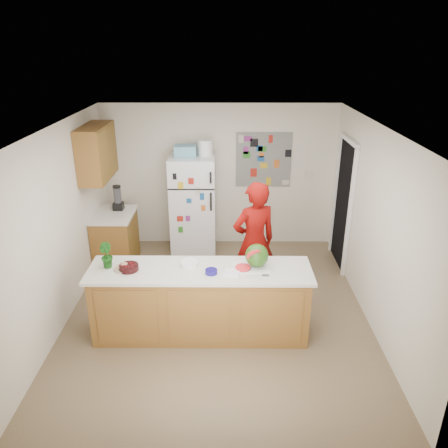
{
  "coord_description": "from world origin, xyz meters",
  "views": [
    {
      "loc": [
        0.12,
        -5.09,
        3.44
      ],
      "look_at": [
        0.08,
        0.2,
        1.21
      ],
      "focal_mm": 35.0,
      "sensor_mm": 36.0,
      "label": 1
    }
  ],
  "objects_px": {
    "person": "(254,242)",
    "watermelon": "(257,255)",
    "refrigerator": "(193,205)",
    "cherry_bowl": "(129,267)"
  },
  "relations": [
    {
      "from": "refrigerator",
      "to": "person",
      "type": "distance_m",
      "value": 1.79
    },
    {
      "from": "refrigerator",
      "to": "cherry_bowl",
      "type": "xyz_separation_m",
      "value": [
        -0.59,
        -2.41,
        0.11
      ]
    },
    {
      "from": "refrigerator",
      "to": "person",
      "type": "height_order",
      "value": "person"
    },
    {
      "from": "person",
      "to": "cherry_bowl",
      "type": "distance_m",
      "value": 1.78
    },
    {
      "from": "refrigerator",
      "to": "cherry_bowl",
      "type": "relative_size",
      "value": 7.44
    },
    {
      "from": "watermelon",
      "to": "cherry_bowl",
      "type": "distance_m",
      "value": 1.53
    },
    {
      "from": "person",
      "to": "cherry_bowl",
      "type": "xyz_separation_m",
      "value": [
        -1.54,
        -0.89,
        0.08
      ]
    },
    {
      "from": "refrigerator",
      "to": "person",
      "type": "relative_size",
      "value": 0.98
    },
    {
      "from": "person",
      "to": "watermelon",
      "type": "distance_m",
      "value": 0.82
    },
    {
      "from": "watermelon",
      "to": "cherry_bowl",
      "type": "xyz_separation_m",
      "value": [
        -1.52,
        -0.1,
        -0.12
      ]
    }
  ]
}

